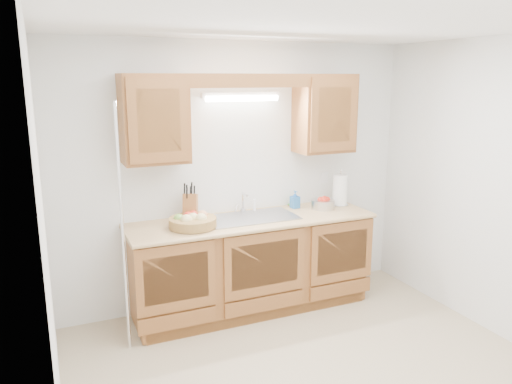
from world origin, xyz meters
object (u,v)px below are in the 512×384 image
knife_block (190,207)px  paper_towel (340,190)px  fruit_basket (193,221)px  apple_bowl (323,203)px

knife_block → paper_towel: bearing=21.3°
fruit_basket → paper_towel: paper_towel is taller
fruit_basket → paper_towel: size_ratio=1.17×
knife_block → apple_bowl: (1.33, -0.10, -0.08)m
fruit_basket → paper_towel: (1.59, 0.15, 0.10)m
fruit_basket → paper_towel: 1.60m
fruit_basket → knife_block: bearing=78.7°
knife_block → paper_towel: (1.55, -0.05, 0.03)m
apple_bowl → paper_towel: bearing=12.2°
fruit_basket → apple_bowl: (1.36, 0.10, -0.00)m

